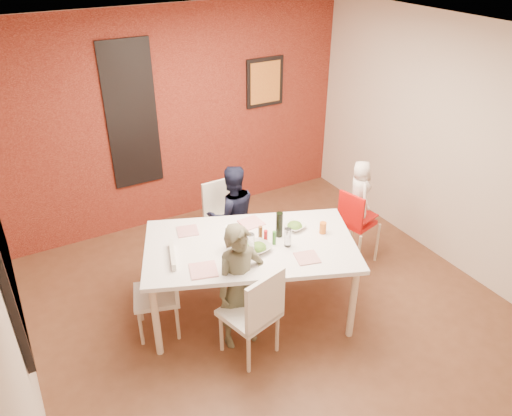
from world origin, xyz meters
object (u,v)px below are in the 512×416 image
high_chair (355,221)px  child_far (232,215)px  chair_far (223,214)px  chair_left (164,288)px  child_near (240,287)px  wine_bottle (279,225)px  toddler (359,192)px  chair_near (256,311)px  dining_table (250,250)px  paper_towel_roll (231,237)px

high_chair → child_far: 1.38m
chair_far → chair_left: chair_left is taller
child_near → wine_bottle: 0.73m
chair_far → wine_bottle: (0.06, -1.15, 0.46)m
chair_far → toddler: (1.20, -0.96, 0.42)m
child_near → toddler: (1.73, 0.49, 0.28)m
toddler → wine_bottle: bearing=116.3°
chair_near → dining_table: bearing=-129.5°
chair_left → dining_table: bearing=94.6°
dining_table → child_near: (-0.27, -0.31, -0.12)m
chair_far → toddler: 1.59m
chair_left → child_near: size_ratio=0.71×
chair_far → dining_table: bearing=-104.5°
chair_near → high_chair: size_ratio=1.02×
child_far → toddler: size_ratio=1.65×
toddler → high_chair: bearing=133.3°
chair_left → paper_towel_roll: bearing=93.9°
child_near → wine_bottle: bearing=28.1°
dining_table → chair_far: (0.26, 1.14, -0.26)m
child_near → child_far: (0.53, 1.21, -0.03)m
dining_table → chair_near: size_ratio=2.36×
chair_near → high_chair: 1.83m
child_near → child_far: bearing=67.5°
dining_table → wine_bottle: (0.31, -0.01, 0.20)m
chair_near → paper_towel_roll: paper_towel_roll is taller
chair_near → chair_far: chair_near is taller
high_chair → wine_bottle: wine_bottle is taller
wine_bottle → child_near: bearing=-153.0°
chair_far → wine_bottle: bearing=-89.1°
child_near → high_chair: bearing=16.9°
high_chair → toddler: size_ratio=1.29×
dining_table → chair_near: chair_near is taller
chair_far → paper_towel_roll: bearing=-113.5°
toddler → wine_bottle: (-1.15, -0.20, 0.04)m
chair_left → paper_towel_roll: paper_towel_roll is taller
high_chair → paper_towel_roll: bearing=80.1°
child_far → wine_bottle: 0.98m
chair_left → child_near: 0.75m
chair_near → toddler: 1.90m
chair_left → high_chair: size_ratio=0.96×
dining_table → chair_near: 0.64m
chair_near → high_chair: chair_near is taller
child_far → child_near: bearing=76.1°
child_far → high_chair: bearing=157.9°
chair_near → wine_bottle: size_ratio=3.71×
high_chair → chair_far: bearing=35.7°
chair_far → child_near: size_ratio=0.70×
chair_far → high_chair: (1.18, -0.97, 0.07)m
paper_towel_roll → chair_near: bearing=-96.3°
dining_table → paper_towel_roll: paper_towel_roll is taller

